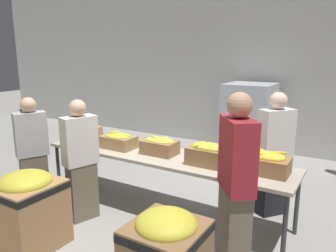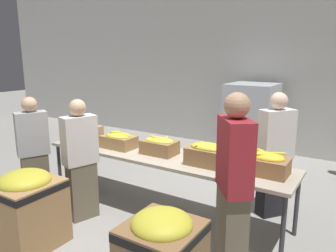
{
  "view_description": "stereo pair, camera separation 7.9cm",
  "coord_description": "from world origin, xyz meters",
  "px_view_note": "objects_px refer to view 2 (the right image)",
  "views": [
    {
      "loc": [
        2.17,
        -3.43,
        2.08
      ],
      "look_at": [
        -0.02,
        0.17,
        1.14
      ],
      "focal_mm": 35.0,
      "sensor_mm": 36.0,
      "label": 1
    },
    {
      "loc": [
        2.24,
        -3.39,
        2.08
      ],
      "look_at": [
        -0.02,
        0.17,
        1.14
      ],
      "focal_mm": 35.0,
      "sensor_mm": 36.0,
      "label": 2
    }
  ],
  "objects_px": {
    "volunteer_1": "(275,156)",
    "volunteer_2": "(34,152)",
    "sorting_table": "(162,158)",
    "volunteer_0": "(233,186)",
    "banana_box_1": "(119,140)",
    "volunteer_3": "(81,161)",
    "banana_box_4": "(267,163)",
    "banana_box_0": "(84,131)",
    "banana_box_3": "(208,154)",
    "pallet_stack_0": "(251,122)",
    "donation_bin_0": "(27,206)",
    "banana_box_2": "(159,146)"
  },
  "relations": [
    {
      "from": "volunteer_1",
      "to": "volunteer_3",
      "type": "height_order",
      "value": "volunteer_1"
    },
    {
      "from": "volunteer_2",
      "to": "pallet_stack_0",
      "type": "xyz_separation_m",
      "value": [
        1.84,
        3.63,
        -0.01
      ]
    },
    {
      "from": "banana_box_3",
      "to": "volunteer_3",
      "type": "bearing_deg",
      "value": -155.93
    },
    {
      "from": "volunteer_0",
      "to": "donation_bin_0",
      "type": "distance_m",
      "value": 2.22
    },
    {
      "from": "sorting_table",
      "to": "volunteer_0",
      "type": "height_order",
      "value": "volunteer_0"
    },
    {
      "from": "banana_box_4",
      "to": "volunteer_0",
      "type": "relative_size",
      "value": 0.27
    },
    {
      "from": "sorting_table",
      "to": "pallet_stack_0",
      "type": "bearing_deg",
      "value": 85.62
    },
    {
      "from": "banana_box_0",
      "to": "pallet_stack_0",
      "type": "bearing_deg",
      "value": 61.96
    },
    {
      "from": "banana_box_4",
      "to": "volunteer_3",
      "type": "xyz_separation_m",
      "value": [
        -2.1,
        -0.71,
        -0.15
      ]
    },
    {
      "from": "banana_box_4",
      "to": "volunteer_0",
      "type": "bearing_deg",
      "value": -98.97
    },
    {
      "from": "banana_box_1",
      "to": "volunteer_2",
      "type": "distance_m",
      "value": 1.17
    },
    {
      "from": "banana_box_0",
      "to": "volunteer_2",
      "type": "relative_size",
      "value": 0.33
    },
    {
      "from": "banana_box_0",
      "to": "volunteer_3",
      "type": "distance_m",
      "value": 0.87
    },
    {
      "from": "banana_box_1",
      "to": "volunteer_1",
      "type": "relative_size",
      "value": 0.29
    },
    {
      "from": "banana_box_3",
      "to": "pallet_stack_0",
      "type": "bearing_deg",
      "value": 98.84
    },
    {
      "from": "volunteer_0",
      "to": "pallet_stack_0",
      "type": "relative_size",
      "value": 1.16
    },
    {
      "from": "volunteer_1",
      "to": "volunteer_2",
      "type": "bearing_deg",
      "value": -25.45
    },
    {
      "from": "banana_box_1",
      "to": "banana_box_4",
      "type": "distance_m",
      "value": 2.02
    },
    {
      "from": "volunteer_0",
      "to": "banana_box_0",
      "type": "bearing_deg",
      "value": 39.86
    },
    {
      "from": "banana_box_0",
      "to": "banana_box_1",
      "type": "xyz_separation_m",
      "value": [
        0.66,
        0.01,
        -0.04
      ]
    },
    {
      "from": "banana_box_0",
      "to": "banana_box_4",
      "type": "height_order",
      "value": "banana_box_0"
    },
    {
      "from": "banana_box_4",
      "to": "volunteer_1",
      "type": "relative_size",
      "value": 0.29
    },
    {
      "from": "banana_box_2",
      "to": "volunteer_2",
      "type": "xyz_separation_m",
      "value": [
        -1.57,
        -0.76,
        -0.15
      ]
    },
    {
      "from": "volunteer_2",
      "to": "donation_bin_0",
      "type": "bearing_deg",
      "value": -104.35
    },
    {
      "from": "sorting_table",
      "to": "volunteer_2",
      "type": "height_order",
      "value": "volunteer_2"
    },
    {
      "from": "banana_box_0",
      "to": "banana_box_4",
      "type": "distance_m",
      "value": 2.69
    },
    {
      "from": "volunteer_0",
      "to": "donation_bin_0",
      "type": "xyz_separation_m",
      "value": [
        -2.04,
        -0.77,
        -0.41
      ]
    },
    {
      "from": "banana_box_0",
      "to": "banana_box_3",
      "type": "height_order",
      "value": "banana_box_0"
    },
    {
      "from": "banana_box_2",
      "to": "banana_box_3",
      "type": "height_order",
      "value": "banana_box_3"
    },
    {
      "from": "sorting_table",
      "to": "pallet_stack_0",
      "type": "relative_size",
      "value": 2.26
    },
    {
      "from": "sorting_table",
      "to": "banana_box_0",
      "type": "height_order",
      "value": "banana_box_0"
    },
    {
      "from": "banana_box_4",
      "to": "volunteer_1",
      "type": "height_order",
      "value": "volunteer_1"
    },
    {
      "from": "volunteer_3",
      "to": "banana_box_3",
      "type": "bearing_deg",
      "value": -48.4
    },
    {
      "from": "banana_box_2",
      "to": "volunteer_2",
      "type": "height_order",
      "value": "volunteer_2"
    },
    {
      "from": "sorting_table",
      "to": "volunteer_2",
      "type": "distance_m",
      "value": 1.78
    },
    {
      "from": "banana_box_3",
      "to": "pallet_stack_0",
      "type": "xyz_separation_m",
      "value": [
        -0.46,
        2.93,
        -0.19
      ]
    },
    {
      "from": "volunteer_3",
      "to": "donation_bin_0",
      "type": "xyz_separation_m",
      "value": [
        -0.04,
        -0.75,
        -0.31
      ]
    },
    {
      "from": "banana_box_2",
      "to": "banana_box_1",
      "type": "bearing_deg",
      "value": -173.93
    },
    {
      "from": "banana_box_2",
      "to": "volunteer_1",
      "type": "relative_size",
      "value": 0.28
    },
    {
      "from": "sorting_table",
      "to": "banana_box_4",
      "type": "bearing_deg",
      "value": 1.13
    },
    {
      "from": "banana_box_2",
      "to": "volunteer_3",
      "type": "xyz_separation_m",
      "value": [
        -0.72,
        -0.7,
        -0.14
      ]
    },
    {
      "from": "donation_bin_0",
      "to": "banana_box_2",
      "type": "bearing_deg",
      "value": 62.41
    },
    {
      "from": "banana_box_0",
      "to": "donation_bin_0",
      "type": "bearing_deg",
      "value": -68.54
    },
    {
      "from": "volunteer_2",
      "to": "volunteer_3",
      "type": "relative_size",
      "value": 0.98
    },
    {
      "from": "volunteer_2",
      "to": "volunteer_3",
      "type": "xyz_separation_m",
      "value": [
        0.86,
        0.06,
        0.01
      ]
    },
    {
      "from": "banana_box_4",
      "to": "volunteer_3",
      "type": "relative_size",
      "value": 0.3
    },
    {
      "from": "banana_box_1",
      "to": "donation_bin_0",
      "type": "xyz_separation_m",
      "value": [
        -0.12,
        -1.38,
        -0.45
      ]
    },
    {
      "from": "banana_box_3",
      "to": "volunteer_1",
      "type": "xyz_separation_m",
      "value": [
        0.58,
        0.74,
        -0.12
      ]
    },
    {
      "from": "sorting_table",
      "to": "pallet_stack_0",
      "type": "distance_m",
      "value": 2.9
    },
    {
      "from": "banana_box_4",
      "to": "volunteer_1",
      "type": "distance_m",
      "value": 0.69
    }
  ]
}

